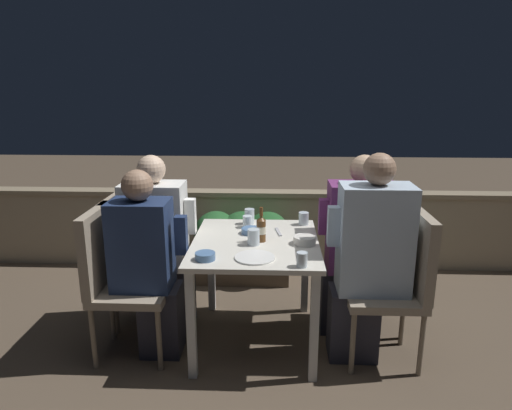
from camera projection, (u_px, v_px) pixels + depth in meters
The scene contains 24 objects.
ground_plane at pixel (256, 339), 3.12m from camera, with size 16.00×16.00×0.00m, color brown.
parapet_wall at pixel (262, 228), 4.31m from camera, with size 9.00×0.18×0.73m.
dining_table at pixel (256, 255), 2.96m from camera, with size 0.81×0.95×0.71m.
planter_hedge at pixel (242, 242), 4.00m from camera, with size 0.83×0.47×0.61m.
chair_left_near at pixel (115, 271), 2.85m from camera, with size 0.47×0.46×0.95m.
person_navy_jumper at pixel (148, 264), 2.83m from camera, with size 0.47×0.26×1.20m.
chair_left_far at pixel (131, 251), 3.18m from camera, with size 0.47×0.46×0.95m.
person_white_polo at pixel (160, 244), 3.15m from camera, with size 0.49×0.26×1.24m.
chair_right_near at pixel (401, 275), 2.79m from camera, with size 0.47×0.46×0.95m.
person_blue_shirt at pixel (368, 259), 2.78m from camera, with size 0.50×0.26×1.31m.
chair_right_far at pixel (385, 255), 3.11m from camera, with size 0.47×0.46×0.95m.
person_purple_stripe at pixel (355, 246), 3.11m from camera, with size 0.51×0.26×1.25m.
beer_bottle at pixel (261, 228), 2.91m from camera, with size 0.06×0.06×0.23m.
plate_0 at pixel (255, 257), 2.64m from camera, with size 0.23×0.23×0.01m.
bowl_0 at pixel (251, 230), 3.07m from camera, with size 0.13×0.13×0.04m.
bowl_1 at pixel (205, 256), 2.62m from camera, with size 0.12×0.12×0.04m.
bowl_2 at pixel (305, 240), 2.87m from camera, with size 0.14×0.14×0.05m.
glass_cup_0 at pixel (247, 222), 3.20m from camera, with size 0.07×0.07×0.08m.
glass_cup_1 at pixel (249, 216), 3.27m from camera, with size 0.07×0.07×0.11m.
glass_cup_2 at pixel (302, 260), 2.51m from camera, with size 0.06×0.06×0.08m.
glass_cup_3 at pixel (254, 237), 2.85m from camera, with size 0.08×0.08×0.10m.
glass_cup_4 at pixel (304, 219), 3.26m from camera, with size 0.07×0.07×0.09m.
fork_0 at pixel (278, 232), 3.10m from camera, with size 0.05×0.17×0.01m.
potted_plant at pixel (387, 249), 3.71m from camera, with size 0.33×0.33×0.64m.
Camera 1 is at (0.12, -2.77, 1.70)m, focal length 32.00 mm.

